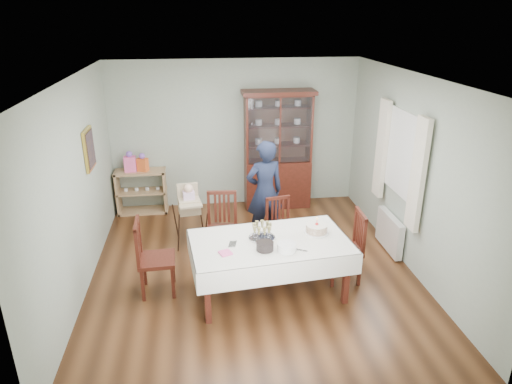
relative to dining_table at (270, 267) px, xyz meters
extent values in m
plane|color=#593319|center=(-0.15, 0.59, -0.38)|extent=(5.00, 5.00, 0.00)
plane|color=#9EAA99|center=(-0.15, 3.09, 0.97)|extent=(4.50, 0.00, 4.50)
plane|color=#9EAA99|center=(-2.40, 0.59, 0.97)|extent=(0.00, 5.00, 5.00)
plane|color=#9EAA99|center=(2.10, 0.59, 0.97)|extent=(0.00, 5.00, 5.00)
plane|color=white|center=(-0.15, 0.59, 2.32)|extent=(5.00, 5.00, 0.00)
cube|color=#4D1A13|center=(0.00, 0.00, 0.34)|extent=(2.00, 1.23, 0.06)
cube|color=silver|center=(0.00, 0.00, 0.37)|extent=(2.10, 1.34, 0.01)
cube|color=#4D1A13|center=(0.60, 2.85, 0.07)|extent=(1.20, 0.45, 0.90)
cube|color=white|center=(0.60, 2.66, 1.12)|extent=(1.12, 0.01, 1.16)
cube|color=#4D1A13|center=(0.60, 2.85, 1.76)|extent=(1.30, 0.48, 0.07)
cube|color=tan|center=(-1.90, 2.87, -0.36)|extent=(0.90, 0.38, 0.04)
cube|color=tan|center=(-1.90, 2.87, 0.02)|extent=(0.90, 0.38, 0.03)
cube|color=tan|center=(-1.90, 2.87, 0.40)|extent=(0.90, 0.38, 0.04)
cube|color=tan|center=(-2.32, 2.87, 0.02)|extent=(0.04, 0.38, 0.80)
cube|color=tan|center=(-1.48, 2.87, 0.02)|extent=(0.04, 0.38, 0.80)
cube|color=gold|center=(-2.37, 1.39, 1.27)|extent=(0.04, 0.48, 0.58)
cube|color=white|center=(2.07, 0.89, 1.17)|extent=(0.04, 1.02, 1.22)
cube|color=silver|center=(2.01, 0.27, 1.07)|extent=(0.07, 0.30, 1.55)
cube|color=silver|center=(2.01, 1.51, 1.07)|extent=(0.07, 0.30, 1.55)
cube|color=white|center=(2.01, 0.89, -0.08)|extent=(0.10, 0.80, 0.55)
cube|color=#4D1A13|center=(-0.55, 0.93, 0.08)|extent=(0.49, 0.49, 0.05)
cube|color=#4D1A13|center=(-0.54, 1.14, 0.36)|extent=(0.44, 0.08, 0.54)
cube|color=#4D1A13|center=(0.33, 0.95, 0.02)|extent=(0.47, 0.47, 0.05)
cube|color=#4D1A13|center=(0.30, 1.13, 0.26)|extent=(0.38, 0.11, 0.47)
cube|color=#4D1A13|center=(-1.44, 0.21, 0.09)|extent=(0.48, 0.48, 0.05)
cube|color=#4D1A13|center=(-1.65, 0.21, 0.37)|extent=(0.06, 0.44, 0.55)
cube|color=#4D1A13|center=(1.04, 0.19, 0.07)|extent=(0.46, 0.46, 0.05)
cube|color=#4D1A13|center=(1.25, 0.19, 0.34)|extent=(0.05, 0.43, 0.53)
imported|color=black|center=(0.16, 1.50, 0.44)|extent=(0.67, 0.51, 1.65)
cube|color=tan|center=(-1.03, 1.56, 0.25)|extent=(0.36, 0.33, 0.23)
cube|color=tan|center=(-1.03, 1.56, 0.44)|extent=(0.33, 0.10, 0.27)
cube|color=tan|center=(-1.03, 1.56, 0.32)|extent=(0.36, 0.20, 0.03)
cube|color=silver|center=(-1.03, 1.56, 0.40)|extent=(0.19, 0.16, 0.17)
sphere|color=beige|center=(-1.03, 1.56, 0.53)|extent=(0.14, 0.14, 0.14)
cylinder|color=silver|center=(-0.09, 0.08, 0.38)|extent=(0.34, 0.34, 0.01)
torus|color=silver|center=(-0.09, 0.08, 0.39)|extent=(0.34, 0.34, 0.01)
cylinder|color=white|center=(0.64, 0.14, 0.38)|extent=(0.32, 0.32, 0.02)
cylinder|color=brown|center=(0.64, 0.14, 0.44)|extent=(0.28, 0.28, 0.10)
cylinder|color=silver|center=(0.64, 0.14, 0.49)|extent=(0.28, 0.28, 0.01)
cylinder|color=#F24C4C|center=(0.64, 0.14, 0.54)|extent=(0.01, 0.01, 0.08)
sphere|color=yellow|center=(0.64, 0.14, 0.59)|extent=(0.02, 0.02, 0.02)
cylinder|color=black|center=(-0.10, -0.22, 0.43)|extent=(0.26, 0.26, 0.10)
cylinder|color=white|center=(0.16, -0.28, 0.43)|extent=(0.24, 0.24, 0.10)
cube|color=#F75B9F|center=(-0.58, -0.25, 0.39)|extent=(0.18, 0.18, 0.02)
cube|color=silver|center=(0.27, -0.26, 0.38)|extent=(0.28, 0.18, 0.01)
cube|color=#F75B9F|center=(-2.05, 2.85, 0.55)|extent=(0.21, 0.14, 0.28)
sphere|color=#E533B2|center=(-2.05, 2.85, 0.74)|extent=(0.11, 0.11, 0.11)
cube|color=orange|center=(-1.84, 2.85, 0.53)|extent=(0.21, 0.19, 0.23)
sphere|color=#E533B2|center=(-1.84, 2.85, 0.69)|extent=(0.11, 0.11, 0.11)
camera|label=1|loc=(-0.85, -5.05, 3.08)|focal=32.00mm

